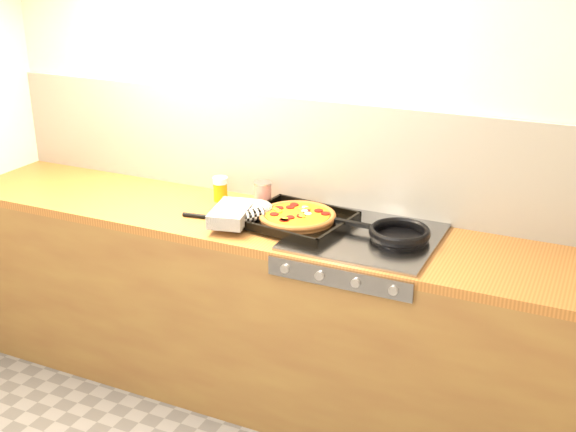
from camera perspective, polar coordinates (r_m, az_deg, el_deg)
The scene contains 9 objects.
room_shell at distance 3.38m, azimuth 0.68°, elevation 5.14°, with size 3.20×3.20×3.20m.
counter_run at distance 3.41m, azimuth -1.39°, elevation -7.48°, with size 3.20×0.62×0.90m.
stovetop at distance 3.05m, azimuth 6.12°, elevation -1.67°, with size 0.60×0.56×0.02m, color gray.
pizza_on_tray at distance 3.16m, azimuth -0.65°, elevation 0.03°, with size 0.60×0.48×0.07m.
frying_pan at distance 3.02m, azimuth 8.70°, elevation -1.40°, with size 0.43×0.26×0.04m.
tomato_can at distance 3.38m, azimuth -2.00°, elevation 1.73°, with size 0.11×0.11×0.12m.
juice_glass at distance 3.46m, azimuth -5.36°, elevation 2.16°, with size 0.08×0.08×0.12m.
wooden_spoon at distance 3.35m, azimuth 1.51°, elevation 0.68°, with size 0.30×0.06×0.02m.
black_spatula at distance 3.25m, azimuth -5.90°, elevation -0.18°, with size 0.29×0.10×0.02m.
Camera 1 is at (1.34, -1.57, 2.09)m, focal length 45.00 mm.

